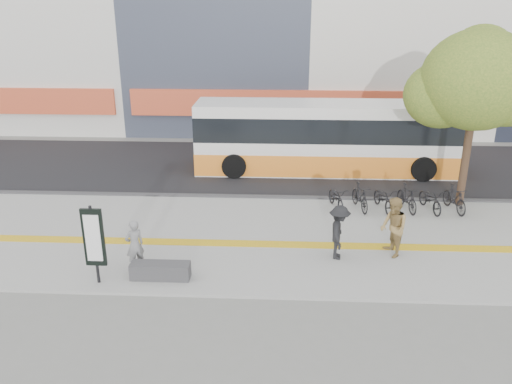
{
  "coord_description": "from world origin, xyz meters",
  "views": [
    {
      "loc": [
        0.58,
        -13.24,
        7.14
      ],
      "look_at": [
        -0.18,
        2.0,
        1.42
      ],
      "focal_mm": 36.0,
      "sensor_mm": 36.0,
      "label": 1
    }
  ],
  "objects_px": {
    "pedestrian_dark": "(339,232)",
    "pedestrian_tan": "(393,227)",
    "bus": "(327,139)",
    "street_tree": "(475,82)",
    "seated_woman": "(135,245)",
    "signboard": "(94,239)",
    "bench": "(160,271)"
  },
  "relations": [
    {
      "from": "signboard",
      "to": "pedestrian_tan",
      "type": "bearing_deg",
      "value": 13.76
    },
    {
      "from": "bus",
      "to": "pedestrian_dark",
      "type": "relative_size",
      "value": 6.97
    },
    {
      "from": "signboard",
      "to": "bus",
      "type": "relative_size",
      "value": 0.2
    },
    {
      "from": "bus",
      "to": "pedestrian_dark",
      "type": "distance_m",
      "value": 8.3
    },
    {
      "from": "bench",
      "to": "bus",
      "type": "distance_m",
      "value": 11.05
    },
    {
      "from": "bench",
      "to": "pedestrian_dark",
      "type": "height_order",
      "value": "pedestrian_dark"
    },
    {
      "from": "pedestrian_tan",
      "to": "pedestrian_dark",
      "type": "xyz_separation_m",
      "value": [
        -1.59,
        -0.25,
        -0.08
      ]
    },
    {
      "from": "street_tree",
      "to": "pedestrian_tan",
      "type": "height_order",
      "value": "street_tree"
    },
    {
      "from": "bench",
      "to": "signboard",
      "type": "height_order",
      "value": "signboard"
    },
    {
      "from": "street_tree",
      "to": "seated_woman",
      "type": "xyz_separation_m",
      "value": [
        -10.58,
        -5.52,
        -3.71
      ]
    },
    {
      "from": "signboard",
      "to": "seated_woman",
      "type": "bearing_deg",
      "value": 45.36
    },
    {
      "from": "bus",
      "to": "pedestrian_tan",
      "type": "height_order",
      "value": "bus"
    },
    {
      "from": "bench",
      "to": "signboard",
      "type": "xyz_separation_m",
      "value": [
        -1.6,
        -0.31,
        1.06
      ]
    },
    {
      "from": "pedestrian_dark",
      "to": "signboard",
      "type": "bearing_deg",
      "value": 111.59
    },
    {
      "from": "bus",
      "to": "seated_woman",
      "type": "xyz_separation_m",
      "value": [
        -5.97,
        -9.2,
        -0.66
      ]
    },
    {
      "from": "street_tree",
      "to": "signboard",
      "type": "bearing_deg",
      "value": -150.93
    },
    {
      "from": "bus",
      "to": "street_tree",
      "type": "bearing_deg",
      "value": -38.59
    },
    {
      "from": "bench",
      "to": "signboard",
      "type": "distance_m",
      "value": 1.94
    },
    {
      "from": "signboard",
      "to": "seated_woman",
      "type": "distance_m",
      "value": 1.27
    },
    {
      "from": "signboard",
      "to": "street_tree",
      "type": "relative_size",
      "value": 0.35
    },
    {
      "from": "seated_woman",
      "to": "signboard",
      "type": "bearing_deg",
      "value": 7.86
    },
    {
      "from": "seated_woman",
      "to": "pedestrian_dark",
      "type": "height_order",
      "value": "pedestrian_dark"
    },
    {
      "from": "pedestrian_dark",
      "to": "pedestrian_tan",
      "type": "bearing_deg",
      "value": -74.59
    },
    {
      "from": "signboard",
      "to": "seated_woman",
      "type": "relative_size",
      "value": 1.51
    },
    {
      "from": "street_tree",
      "to": "pedestrian_dark",
      "type": "bearing_deg",
      "value": -136.77
    },
    {
      "from": "street_tree",
      "to": "seated_woman",
      "type": "distance_m",
      "value": 12.49
    },
    {
      "from": "seated_woman",
      "to": "pedestrian_tan",
      "type": "xyz_separation_m",
      "value": [
        7.29,
        1.17,
        0.16
      ]
    },
    {
      "from": "seated_woman",
      "to": "pedestrian_dark",
      "type": "relative_size",
      "value": 0.9
    },
    {
      "from": "seated_woman",
      "to": "pedestrian_dark",
      "type": "xyz_separation_m",
      "value": [
        5.7,
        0.93,
        0.08
      ]
    },
    {
      "from": "bus",
      "to": "bench",
      "type": "bearing_deg",
      "value": -118.06
    },
    {
      "from": "bench",
      "to": "pedestrian_tan",
      "type": "relative_size",
      "value": 0.9
    },
    {
      "from": "bus",
      "to": "seated_woman",
      "type": "height_order",
      "value": "bus"
    }
  ]
}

